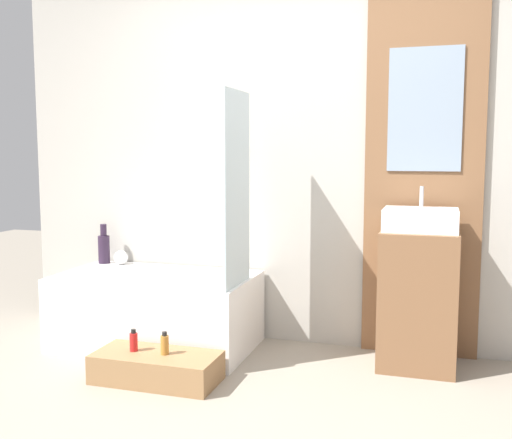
{
  "coord_description": "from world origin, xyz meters",
  "views": [
    {
      "loc": [
        0.88,
        -2.38,
        1.3
      ],
      "look_at": [
        -0.07,
        0.7,
        0.94
      ],
      "focal_mm": 42.0,
      "sensor_mm": 36.0,
      "label": 1
    }
  ],
  "objects": [
    {
      "name": "wall_tiled_back",
      "position": [
        0.0,
        1.58,
        1.3
      ],
      "size": [
        4.2,
        0.06,
        2.6
      ],
      "primitive_type": "cube",
      "color": "#B7B2A8",
      "rests_on": "ground_plane"
    },
    {
      "name": "wall_wood_accent",
      "position": [
        0.77,
        1.53,
        1.32
      ],
      "size": [
        0.73,
        0.04,
        2.6
      ],
      "color": "brown",
      "rests_on": "ground_plane"
    },
    {
      "name": "bathtub",
      "position": [
        -0.92,
        1.16,
        0.25
      ],
      "size": [
        1.3,
        0.73,
        0.49
      ],
      "color": "white",
      "rests_on": "ground_plane"
    },
    {
      "name": "glass_shower_screen",
      "position": [
        -0.3,
        1.04,
        1.08
      ],
      "size": [
        0.01,
        0.45,
        1.18
      ],
      "primitive_type": "cube",
      "color": "silver",
      "rests_on": "bathtub"
    },
    {
      "name": "wooden_step_bench",
      "position": [
        -0.64,
        0.59,
        0.08
      ],
      "size": [
        0.71,
        0.34,
        0.17
      ],
      "primitive_type": "cube",
      "color": "#997047",
      "rests_on": "ground_plane"
    },
    {
      "name": "vanity_cabinet",
      "position": [
        0.77,
        1.29,
        0.42
      ],
      "size": [
        0.45,
        0.43,
        0.84
      ],
      "primitive_type": "cube",
      "color": "brown",
      "rests_on": "ground_plane"
    },
    {
      "name": "sink",
      "position": [
        0.77,
        1.29,
        0.9
      ],
      "size": [
        0.43,
        0.33,
        0.26
      ],
      "color": "white",
      "rests_on": "vanity_cabinet"
    },
    {
      "name": "vase_tall_dark",
      "position": [
        -1.48,
        1.44,
        0.61
      ],
      "size": [
        0.08,
        0.08,
        0.29
      ],
      "color": "#2D1E33",
      "rests_on": "bathtub"
    },
    {
      "name": "vase_round_light",
      "position": [
        -1.33,
        1.43,
        0.54
      ],
      "size": [
        0.1,
        0.1,
        0.1
      ],
      "primitive_type": "sphere",
      "color": "white",
      "rests_on": "bathtub"
    },
    {
      "name": "bottle_soap_primary",
      "position": [
        -0.78,
        0.59,
        0.22
      ],
      "size": [
        0.05,
        0.05,
        0.13
      ],
      "color": "red",
      "rests_on": "wooden_step_bench"
    },
    {
      "name": "bottle_soap_secondary",
      "position": [
        -0.58,
        0.59,
        0.22
      ],
      "size": [
        0.05,
        0.05,
        0.13
      ],
      "color": "#B2752D",
      "rests_on": "wooden_step_bench"
    }
  ]
}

